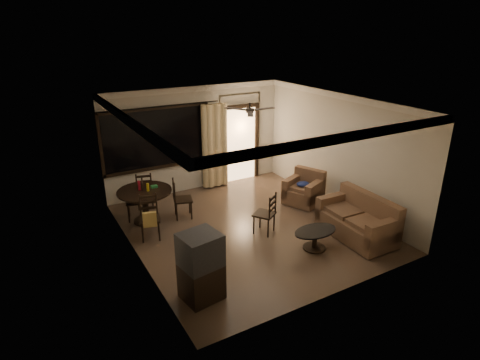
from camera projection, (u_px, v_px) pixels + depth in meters
ground at (249, 227)px, 9.01m from camera, size 5.50×5.50×0.00m
room_shell at (233, 128)px, 10.05m from camera, size 5.50×6.70×5.50m
dining_table at (145, 197)px, 9.09m from camera, size 1.23×1.23×0.99m
dining_chair_west at (137, 208)px, 9.32m from camera, size 0.52×0.52×0.95m
dining_chair_east at (183, 206)px, 9.40m from camera, size 0.52×0.52×0.95m
dining_chair_south at (150, 225)px, 8.46m from camera, size 0.52×0.56×0.95m
dining_chair_north at (145, 197)px, 9.92m from camera, size 0.52×0.52×0.95m
tv_cabinet at (201, 267)px, 6.50m from camera, size 0.70×0.64×1.18m
sofa at (359, 221)px, 8.52m from camera, size 0.94×1.70×0.90m
armchair at (304, 190)px, 10.15m from camera, size 1.07×1.07×0.82m
coffee_table at (315, 236)px, 8.07m from camera, size 0.94×0.57×0.41m
side_chair at (265, 221)px, 8.70m from camera, size 0.57×0.57×0.93m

